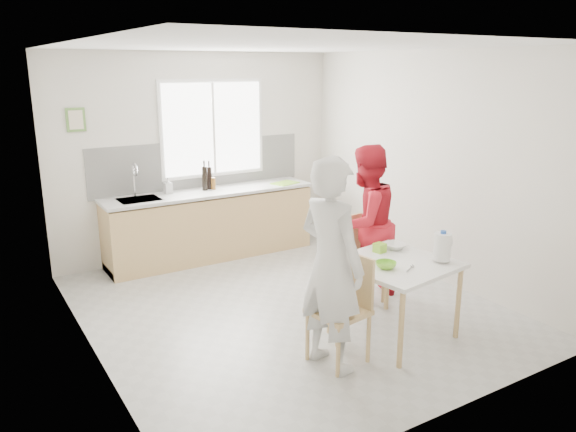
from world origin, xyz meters
name	(u,v)px	position (x,y,z in m)	size (l,w,h in m)	color
ground	(287,307)	(0.00, 0.00, 0.00)	(4.50, 4.50, 0.00)	#B7B7B2
room_shell	(287,156)	(0.00, 0.00, 1.64)	(4.50, 4.50, 4.50)	silver
window	(213,128)	(0.20, 2.23, 1.70)	(1.50, 0.06, 1.30)	white
backsplash	(200,165)	(0.00, 2.24, 1.23)	(3.00, 0.02, 0.65)	white
picture_frame	(76,120)	(-1.55, 2.23, 1.90)	(0.22, 0.03, 0.28)	#5F8F41
kitchen_counter	(211,227)	(0.00, 1.95, 0.42)	(2.84, 0.64, 1.37)	tan
dining_table	(395,269)	(0.53, -1.08, 0.67)	(1.11, 1.11, 0.75)	white
chair_left	(344,304)	(-0.14, -1.19, 0.52)	(0.50, 0.50, 0.95)	tan
chair_far	(355,255)	(0.74, -0.21, 0.52)	(0.50, 0.50, 0.94)	tan
person_white	(331,265)	(-0.31, -1.21, 0.92)	(0.67, 0.44, 1.84)	silver
person_red	(365,224)	(0.87, -0.21, 0.86)	(0.83, 0.65, 1.72)	red
bowl_green	(386,265)	(0.34, -1.16, 0.78)	(0.19, 0.19, 0.06)	#7DD230
bowl_white	(395,246)	(0.78, -0.79, 0.78)	(0.22, 0.22, 0.06)	white
milk_jug	(443,246)	(0.89, -1.31, 0.90)	(0.22, 0.16, 0.28)	white
green_box	(380,248)	(0.58, -0.79, 0.79)	(0.10, 0.10, 0.09)	#8BCF2F
spoon	(409,269)	(0.48, -1.31, 0.76)	(0.01, 0.01, 0.16)	#A5A5AA
cutting_board	(285,183)	(1.09, 1.82, 0.93)	(0.35, 0.25, 0.01)	#86C92E
wine_bottle_a	(205,178)	(-0.04, 2.01, 1.08)	(0.07, 0.07, 0.32)	black
wine_bottle_b	(209,178)	(0.04, 2.05, 1.07)	(0.07, 0.07, 0.30)	black
jar_amber	(213,183)	(0.07, 2.00, 1.00)	(0.06, 0.06, 0.16)	brown
soap_bottle	(168,185)	(-0.52, 2.08, 1.02)	(0.09, 0.10, 0.21)	#999999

